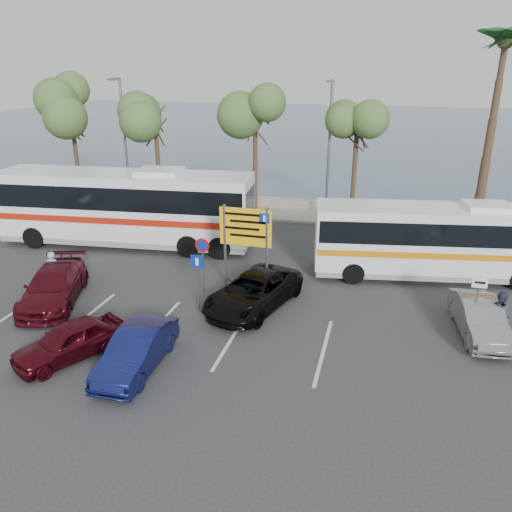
% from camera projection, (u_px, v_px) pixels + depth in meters
% --- Properties ---
extents(ground, '(120.00, 120.00, 0.00)m').
position_uv_depth(ground, '(197.00, 319.00, 18.70)').
color(ground, '#2F2F31').
rests_on(ground, ground).
extents(kerb_strip, '(44.00, 2.40, 0.15)m').
position_uv_depth(kerb_strip, '(278.00, 215.00, 31.28)').
color(kerb_strip, gray).
rests_on(kerb_strip, ground).
extents(seawall, '(48.00, 0.80, 0.60)m').
position_uv_depth(seawall, '(285.00, 203.00, 33.00)').
color(seawall, gray).
rests_on(seawall, ground).
extents(sea, '(140.00, 140.00, 0.00)m').
position_uv_depth(sea, '(347.00, 129.00, 72.74)').
color(sea, '#425969').
rests_on(sea, ground).
extents(tree_far_left, '(3.20, 3.20, 7.60)m').
position_uv_depth(tree_far_left, '(70.00, 107.00, 32.41)').
color(tree_far_left, '#382619').
rests_on(tree_far_left, kerb_strip).
extents(tree_left, '(3.20, 3.20, 7.20)m').
position_uv_depth(tree_left, '(155.00, 114.00, 31.07)').
color(tree_left, '#382619').
rests_on(tree_left, kerb_strip).
extents(tree_mid, '(3.20, 3.20, 8.00)m').
position_uv_depth(tree_mid, '(255.00, 105.00, 29.27)').
color(tree_mid, '#382619').
rests_on(tree_mid, kerb_strip).
extents(tree_right, '(3.20, 3.20, 7.40)m').
position_uv_depth(tree_right, '(358.00, 116.00, 28.00)').
color(tree_right, '#382619').
rests_on(tree_right, kerb_strip).
extents(palm_tree, '(4.80, 4.80, 11.20)m').
position_uv_depth(palm_tree, '(505.00, 44.00, 24.97)').
color(palm_tree, '#382619').
rests_on(palm_tree, kerb_strip).
extents(street_lamp_left, '(0.45, 1.15, 8.01)m').
position_uv_depth(street_lamp_left, '(124.00, 137.00, 31.63)').
color(street_lamp_left, slate).
rests_on(street_lamp_left, kerb_strip).
extents(street_lamp_right, '(0.45, 1.15, 8.01)m').
position_uv_depth(street_lamp_right, '(329.00, 145.00, 28.49)').
color(street_lamp_right, slate).
rests_on(street_lamp_right, kerb_strip).
extents(direction_sign, '(2.20, 0.12, 3.60)m').
position_uv_depth(direction_sign, '(246.00, 234.00, 20.46)').
color(direction_sign, slate).
rests_on(direction_sign, ground).
extents(sign_no_stop, '(0.60, 0.08, 2.35)m').
position_uv_depth(sign_no_stop, '(203.00, 256.00, 20.42)').
color(sign_no_stop, slate).
rests_on(sign_no_stop, ground).
extents(sign_parking, '(0.50, 0.07, 2.25)m').
position_uv_depth(sign_parking, '(198.00, 274.00, 18.93)').
color(sign_parking, slate).
rests_on(sign_parking, ground).
extents(sign_taxi, '(0.50, 0.07, 2.20)m').
position_uv_depth(sign_taxi, '(477.00, 298.00, 17.16)').
color(sign_taxi, slate).
rests_on(sign_taxi, ground).
extents(lane_markings, '(12.02, 4.20, 0.01)m').
position_uv_depth(lane_markings, '(157.00, 328.00, 18.07)').
color(lane_markings, silver).
rests_on(lane_markings, ground).
extents(coach_bus_left, '(13.28, 4.12, 4.07)m').
position_uv_depth(coach_bus_left, '(126.00, 210.00, 25.74)').
color(coach_bus_left, white).
rests_on(coach_bus_left, ground).
extents(coach_bus_right, '(11.27, 4.17, 3.44)m').
position_uv_depth(coach_bus_right, '(442.00, 243.00, 21.80)').
color(coach_bus_right, white).
rests_on(coach_bus_right, ground).
extents(car_blue, '(1.46, 3.87, 1.26)m').
position_uv_depth(car_blue, '(137.00, 351.00, 15.46)').
color(car_blue, '#10164F').
rests_on(car_blue, ground).
extents(car_maroon, '(3.42, 5.11, 1.37)m').
position_uv_depth(car_maroon, '(54.00, 286.00, 19.79)').
color(car_maroon, '#4F0D17').
rests_on(car_maroon, ground).
extents(car_red, '(3.02, 3.81, 1.21)m').
position_uv_depth(car_red, '(69.00, 341.00, 16.05)').
color(car_red, '#4A0A14').
rests_on(car_red, ground).
extents(suv_black, '(3.47, 5.25, 1.34)m').
position_uv_depth(suv_black, '(254.00, 292.00, 19.37)').
color(suv_black, black).
rests_on(suv_black, ground).
extents(car_silver_b, '(1.80, 3.98, 1.27)m').
position_uv_depth(car_silver_b, '(480.00, 319.00, 17.41)').
color(car_silver_b, gray).
rests_on(car_silver_b, ground).
extents(pedestrian_near, '(0.65, 0.46, 1.70)m').
position_uv_depth(pedestrian_near, '(54.00, 271.00, 20.87)').
color(pedestrian_near, '#97B5DC').
rests_on(pedestrian_near, ground).
extents(pedestrian_far, '(0.87, 0.98, 1.68)m').
position_uv_depth(pedestrian_far, '(500.00, 314.00, 17.30)').
color(pedestrian_far, '#31384A').
rests_on(pedestrian_far, ground).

